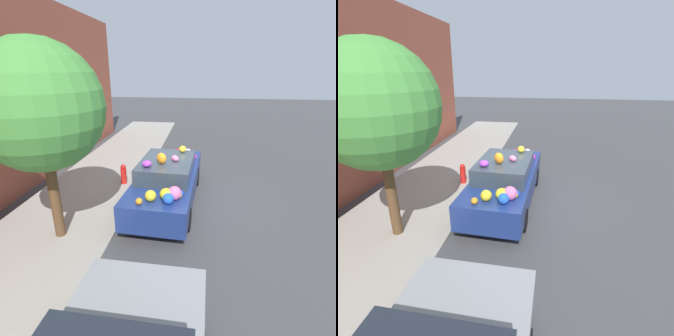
% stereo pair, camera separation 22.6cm
% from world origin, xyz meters
% --- Properties ---
extents(ground_plane, '(60.00, 60.00, 0.00)m').
position_xyz_m(ground_plane, '(0.00, 0.00, 0.00)').
color(ground_plane, '#424244').
extents(sidewalk_curb, '(24.00, 3.20, 0.11)m').
position_xyz_m(sidewalk_curb, '(0.00, 2.70, 0.05)').
color(sidewalk_curb, '#9E998E').
rests_on(sidewalk_curb, ground).
extents(building_facade, '(18.00, 1.20, 6.26)m').
position_xyz_m(building_facade, '(-0.12, 4.92, 3.09)').
color(building_facade, '#9E4C38').
rests_on(building_facade, ground).
extents(street_tree, '(2.68, 2.68, 4.40)m').
position_xyz_m(street_tree, '(-2.22, 2.37, 3.15)').
color(street_tree, brown).
rests_on(street_tree, sidewalk_curb).
extents(fire_hydrant, '(0.20, 0.20, 0.70)m').
position_xyz_m(fire_hydrant, '(0.93, 1.71, 0.45)').
color(fire_hydrant, red).
rests_on(fire_hydrant, sidewalk_curb).
extents(art_car, '(4.67, 1.88, 1.75)m').
position_xyz_m(art_car, '(-0.04, 0.02, 0.76)').
color(art_car, navy).
rests_on(art_car, ground).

